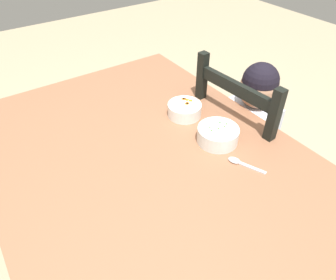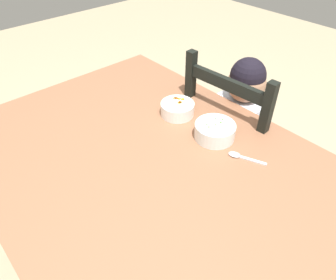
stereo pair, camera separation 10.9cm
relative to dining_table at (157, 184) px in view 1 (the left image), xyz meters
The scene contains 7 objects.
ground_plane 0.68m from the dining_table, ahead, with size 8.00×8.00×0.00m, color tan.
dining_table is the anchor object (origin of this frame).
dining_chair 0.61m from the dining_table, 98.59° to the left, with size 0.45×0.45×0.99m.
child_figure 0.56m from the dining_table, 99.02° to the left, with size 0.32×0.31×0.96m.
bowl_of_peas 0.29m from the dining_table, 86.72° to the left, with size 0.15×0.15×0.06m.
bowl_of_carrots 0.35m from the dining_table, 126.04° to the left, with size 0.14×0.14×0.05m.
spoon 0.31m from the dining_table, 58.22° to the left, with size 0.13×0.07×0.01m.
Camera 1 is at (0.66, -0.41, 1.53)m, focal length 33.60 mm.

